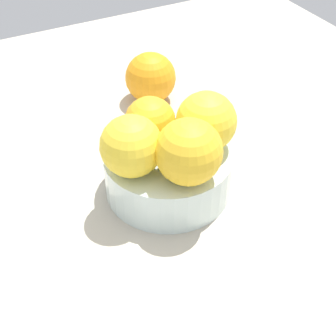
{
  "coord_description": "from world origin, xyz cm",
  "views": [
    {
      "loc": [
        -43.2,
        22.43,
        45.37
      ],
      "look_at": [
        0.0,
        0.0,
        3.59
      ],
      "focal_mm": 52.64,
      "sensor_mm": 36.0,
      "label": 1
    }
  ],
  "objects_px": {
    "fruit_bowl": "(168,172)",
    "orange_in_bowl_3": "(206,122)",
    "orange_in_bowl_2": "(186,153)",
    "orange_loose_0": "(151,78)",
    "orange_in_bowl_0": "(150,122)",
    "orange_in_bowl_1": "(131,146)"
  },
  "relations": [
    {
      "from": "orange_in_bowl_0",
      "to": "orange_in_bowl_1",
      "type": "bearing_deg",
      "value": 132.25
    },
    {
      "from": "fruit_bowl",
      "to": "orange_in_bowl_3",
      "type": "distance_m",
      "value": 0.09
    },
    {
      "from": "orange_in_bowl_1",
      "to": "orange_loose_0",
      "type": "xyz_separation_m",
      "value": [
        0.22,
        -0.13,
        -0.06
      ]
    },
    {
      "from": "orange_in_bowl_1",
      "to": "orange_loose_0",
      "type": "height_order",
      "value": "orange_in_bowl_1"
    },
    {
      "from": "fruit_bowl",
      "to": "orange_loose_0",
      "type": "bearing_deg",
      "value": -20.05
    },
    {
      "from": "orange_in_bowl_2",
      "to": "orange_in_bowl_0",
      "type": "bearing_deg",
      "value": 4.26
    },
    {
      "from": "orange_in_bowl_1",
      "to": "orange_in_bowl_2",
      "type": "distance_m",
      "value": 0.07
    },
    {
      "from": "fruit_bowl",
      "to": "orange_in_bowl_0",
      "type": "distance_m",
      "value": 0.07
    },
    {
      "from": "orange_in_bowl_0",
      "to": "orange_in_bowl_1",
      "type": "xyz_separation_m",
      "value": [
        -0.04,
        0.04,
        0.0
      ]
    },
    {
      "from": "orange_in_bowl_1",
      "to": "orange_loose_0",
      "type": "distance_m",
      "value": 0.26
    },
    {
      "from": "orange_in_bowl_2",
      "to": "orange_in_bowl_1",
      "type": "bearing_deg",
      "value": 49.26
    },
    {
      "from": "orange_in_bowl_0",
      "to": "orange_in_bowl_1",
      "type": "height_order",
      "value": "orange_in_bowl_1"
    },
    {
      "from": "fruit_bowl",
      "to": "orange_in_bowl_3",
      "type": "xyz_separation_m",
      "value": [
        -0.01,
        -0.05,
        0.07
      ]
    },
    {
      "from": "fruit_bowl",
      "to": "orange_in_bowl_3",
      "type": "bearing_deg",
      "value": -98.85
    },
    {
      "from": "fruit_bowl",
      "to": "orange_in_bowl_1",
      "type": "distance_m",
      "value": 0.09
    },
    {
      "from": "orange_in_bowl_0",
      "to": "orange_in_bowl_2",
      "type": "bearing_deg",
      "value": -175.74
    },
    {
      "from": "orange_loose_0",
      "to": "orange_in_bowl_3",
      "type": "bearing_deg",
      "value": 173.06
    },
    {
      "from": "fruit_bowl",
      "to": "orange_loose_0",
      "type": "distance_m",
      "value": 0.22
    },
    {
      "from": "orange_in_bowl_1",
      "to": "orange_in_bowl_2",
      "type": "bearing_deg",
      "value": -130.74
    },
    {
      "from": "orange_in_bowl_2",
      "to": "orange_loose_0",
      "type": "xyz_separation_m",
      "value": [
        0.26,
        -0.08,
        -0.06
      ]
    },
    {
      "from": "fruit_bowl",
      "to": "orange_in_bowl_1",
      "type": "bearing_deg",
      "value": 99.72
    },
    {
      "from": "fruit_bowl",
      "to": "orange_loose_0",
      "type": "xyz_separation_m",
      "value": [
        0.21,
        -0.08,
        0.01
      ]
    }
  ]
}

